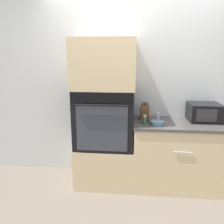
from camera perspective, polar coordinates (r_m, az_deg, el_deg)
The scene contains 12 objects.
ground_plane at distance 2.98m, azimuth 5.43°, elevation -20.77°, with size 12.00×12.00×0.00m, color #6B6056.
wall_back at distance 3.12m, azimuth 5.99°, elevation 5.64°, with size 8.00×0.05×2.50m.
oven_cabinet_base at distance 3.12m, azimuth -1.77°, elevation -13.17°, with size 0.78×0.60×0.55m.
wall_oven at distance 2.88m, azimuth -1.88°, elevation -1.48°, with size 0.75×0.64×0.76m.
oven_cabinet_upper at distance 2.78m, azimuth -1.98°, elevation 12.29°, with size 0.78×0.60×0.61m.
counter_unit at distance 3.08m, azimuth 16.72°, elevation -10.57°, with size 1.18×0.63×0.89m.
microwave at distance 3.09m, azimuth 22.93°, elevation -0.06°, with size 0.40×0.36×0.23m.
knife_block at distance 2.96m, azimuth 8.51°, elevation -0.10°, with size 0.12×0.15×0.23m.
bowl at distance 2.75m, azimuth 11.73°, elevation -2.83°, with size 0.17×0.17×0.05m.
condiment_jar_near at distance 3.03m, azimuth 11.91°, elevation -1.02°, with size 0.06×0.06×0.08m.
condiment_jar_mid at distance 2.83m, azimuth 9.75°, elevation -1.88°, with size 0.04×0.04×0.09m.
condiment_jar_far at distance 2.78m, azimuth 8.47°, elevation -1.89°, with size 0.05×0.05×0.11m.
Camera 1 is at (-0.03, -2.46, 1.68)m, focal length 35.00 mm.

